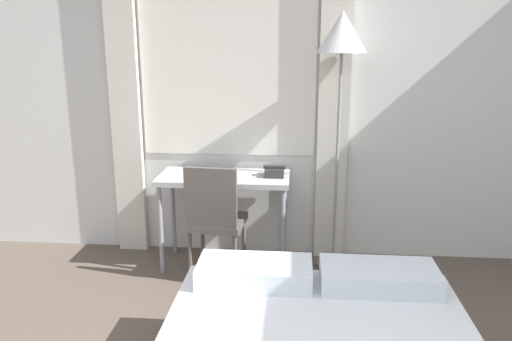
{
  "coord_description": "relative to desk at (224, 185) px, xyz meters",
  "views": [
    {
      "loc": [
        0.02,
        -1.05,
        1.77
      ],
      "look_at": [
        -0.25,
        2.25,
        0.9
      ],
      "focal_mm": 35.0,
      "sensor_mm": 36.0,
      "label": 1
    }
  ],
  "objects": [
    {
      "name": "wall_back_with_window",
      "position": [
        0.47,
        0.31,
        0.69
      ],
      "size": [
        5.5,
        0.13,
        2.7
      ],
      "color": "silver",
      "rests_on": "ground_plane"
    },
    {
      "name": "desk_chair",
      "position": [
        -0.03,
        -0.26,
        -0.16
      ],
      "size": [
        0.43,
        0.43,
        0.9
      ],
      "rotation": [
        0.0,
        0.0,
        -0.09
      ],
      "color": "#59514C",
      "rests_on": "ground_plane"
    },
    {
      "name": "standing_lamp",
      "position": [
        0.87,
        0.03,
        1.03
      ],
      "size": [
        0.36,
        0.36,
        1.97
      ],
      "color": "#4C4C51",
      "rests_on": "ground_plane"
    },
    {
      "name": "telephone",
      "position": [
        0.39,
        0.01,
        0.12
      ],
      "size": [
        0.17,
        0.16,
        0.09
      ],
      "color": "#2D2D2D",
      "rests_on": "desk"
    },
    {
      "name": "book",
      "position": [
        -0.11,
        0.04,
        0.09
      ],
      "size": [
        0.31,
        0.28,
        0.02
      ],
      "rotation": [
        0.0,
        0.0,
        -0.27
      ],
      "color": "#33664C",
      "rests_on": "desk"
    },
    {
      "name": "desk",
      "position": [
        0.0,
        0.0,
        0.0
      ],
      "size": [
        1.01,
        0.47,
        0.75
      ],
      "color": "#B2B2B7",
      "rests_on": "ground_plane"
    }
  ]
}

